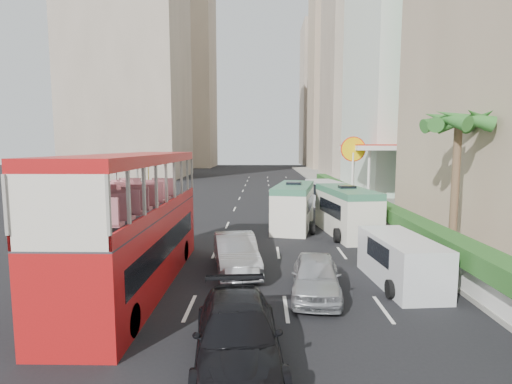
{
  "coord_description": "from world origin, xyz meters",
  "views": [
    {
      "loc": [
        -1.17,
        -14.67,
        5.35
      ],
      "look_at": [
        -1.5,
        4.0,
        3.2
      ],
      "focal_mm": 28.0,
      "sensor_mm": 36.0,
      "label": 1
    }
  ],
  "objects_px": {
    "car_silver_lane_a": "(236,271)",
    "shell_station": "(382,174)",
    "car_silver_lane_b": "(316,295)",
    "panel_van_far": "(326,194)",
    "van_asset": "(288,211)",
    "panel_van_near": "(401,261)",
    "minibus_near": "(294,206)",
    "double_decker_bus": "(135,222)",
    "palm_tree": "(455,189)",
    "minibus_far": "(346,211)",
    "car_black": "(237,364)"
  },
  "relations": [
    {
      "from": "van_asset",
      "to": "panel_van_near",
      "type": "distance_m",
      "value": 17.67
    },
    {
      "from": "car_silver_lane_a",
      "to": "car_silver_lane_b",
      "type": "xyz_separation_m",
      "value": [
        3.07,
        -2.77,
        0.0
      ]
    },
    {
      "from": "panel_van_far",
      "to": "van_asset",
      "type": "bearing_deg",
      "value": -153.75
    },
    {
      "from": "double_decker_bus",
      "to": "car_silver_lane_a",
      "type": "relative_size",
      "value": 2.3
    },
    {
      "from": "double_decker_bus",
      "to": "palm_tree",
      "type": "xyz_separation_m",
      "value": [
        13.8,
        4.0,
        0.85
      ]
    },
    {
      "from": "car_black",
      "to": "panel_van_far",
      "type": "relative_size",
      "value": 0.91
    },
    {
      "from": "van_asset",
      "to": "minibus_far",
      "type": "bearing_deg",
      "value": -71.26
    },
    {
      "from": "double_decker_bus",
      "to": "panel_van_near",
      "type": "bearing_deg",
      "value": 2.66
    },
    {
      "from": "car_silver_lane_b",
      "to": "minibus_far",
      "type": "xyz_separation_m",
      "value": [
        3.17,
        10.12,
        1.42
      ]
    },
    {
      "from": "car_silver_lane_a",
      "to": "van_asset",
      "type": "xyz_separation_m",
      "value": [
        3.21,
        15.8,
        0.0
      ]
    },
    {
      "from": "double_decker_bus",
      "to": "panel_van_near",
      "type": "xyz_separation_m",
      "value": [
        10.17,
        0.47,
        -1.6
      ]
    },
    {
      "from": "car_silver_lane_b",
      "to": "shell_station",
      "type": "xyz_separation_m",
      "value": [
        9.26,
        23.76,
        2.75
      ]
    },
    {
      "from": "car_silver_lane_b",
      "to": "palm_tree",
      "type": "relative_size",
      "value": 0.66
    },
    {
      "from": "car_silver_lane_a",
      "to": "panel_van_near",
      "type": "relative_size",
      "value": 1.03
    },
    {
      "from": "double_decker_bus",
      "to": "minibus_far",
      "type": "relative_size",
      "value": 1.72
    },
    {
      "from": "van_asset",
      "to": "shell_station",
      "type": "distance_m",
      "value": 10.85
    },
    {
      "from": "panel_van_near",
      "to": "shell_station",
      "type": "bearing_deg",
      "value": 70.48
    },
    {
      "from": "minibus_far",
      "to": "double_decker_bus",
      "type": "bearing_deg",
      "value": -144.17
    },
    {
      "from": "panel_van_far",
      "to": "palm_tree",
      "type": "bearing_deg",
      "value": -87.99
    },
    {
      "from": "minibus_near",
      "to": "panel_van_near",
      "type": "xyz_separation_m",
      "value": [
        3.32,
        -10.87,
        -0.5
      ]
    },
    {
      "from": "car_black",
      "to": "double_decker_bus",
      "type": "bearing_deg",
      "value": 122.62
    },
    {
      "from": "shell_station",
      "to": "minibus_far",
      "type": "bearing_deg",
      "value": -114.07
    },
    {
      "from": "minibus_near",
      "to": "minibus_far",
      "type": "height_order",
      "value": "minibus_near"
    },
    {
      "from": "minibus_near",
      "to": "panel_van_far",
      "type": "height_order",
      "value": "minibus_near"
    },
    {
      "from": "double_decker_bus",
      "to": "minibus_near",
      "type": "bearing_deg",
      "value": 58.85
    },
    {
      "from": "minibus_far",
      "to": "shell_station",
      "type": "height_order",
      "value": "shell_station"
    },
    {
      "from": "palm_tree",
      "to": "shell_station",
      "type": "bearing_deg",
      "value": 83.4
    },
    {
      "from": "van_asset",
      "to": "panel_van_near",
      "type": "bearing_deg",
      "value": -80.21
    },
    {
      "from": "minibus_near",
      "to": "shell_station",
      "type": "distance_m",
      "value": 14.88
    },
    {
      "from": "car_black",
      "to": "van_asset",
      "type": "xyz_separation_m",
      "value": [
        2.67,
        23.18,
        0.0
      ]
    },
    {
      "from": "car_black",
      "to": "palm_tree",
      "type": "relative_size",
      "value": 0.81
    },
    {
      "from": "car_silver_lane_b",
      "to": "car_black",
      "type": "xyz_separation_m",
      "value": [
        -2.53,
        -4.6,
        0.0
      ]
    },
    {
      "from": "double_decker_bus",
      "to": "van_asset",
      "type": "relative_size",
      "value": 2.56
    },
    {
      "from": "minibus_near",
      "to": "minibus_far",
      "type": "bearing_deg",
      "value": -22.08
    },
    {
      "from": "car_silver_lane_b",
      "to": "palm_tree",
      "type": "distance_m",
      "value": 9.17
    },
    {
      "from": "minibus_far",
      "to": "panel_van_near",
      "type": "height_order",
      "value": "minibus_far"
    },
    {
      "from": "car_silver_lane_b",
      "to": "minibus_far",
      "type": "bearing_deg",
      "value": 78.85
    },
    {
      "from": "palm_tree",
      "to": "shell_station",
      "type": "height_order",
      "value": "palm_tree"
    },
    {
      "from": "car_silver_lane_b",
      "to": "shell_station",
      "type": "bearing_deg",
      "value": 74.95
    },
    {
      "from": "car_silver_lane_a",
      "to": "shell_station",
      "type": "relative_size",
      "value": 0.6
    },
    {
      "from": "car_silver_lane_b",
      "to": "panel_van_far",
      "type": "bearing_deg",
      "value": 86.37
    },
    {
      "from": "minibus_near",
      "to": "shell_station",
      "type": "relative_size",
      "value": 0.81
    },
    {
      "from": "panel_van_near",
      "to": "minibus_near",
      "type": "bearing_deg",
      "value": 101.97
    },
    {
      "from": "minibus_far",
      "to": "shell_station",
      "type": "bearing_deg",
      "value": 58.41
    },
    {
      "from": "minibus_far",
      "to": "panel_van_near",
      "type": "xyz_separation_m",
      "value": [
        0.27,
        -8.88,
        -0.48
      ]
    },
    {
      "from": "double_decker_bus",
      "to": "van_asset",
      "type": "distance_m",
      "value": 19.26
    },
    {
      "from": "car_silver_lane_b",
      "to": "car_silver_lane_a",
      "type": "bearing_deg",
      "value": 144.2
    },
    {
      "from": "car_silver_lane_b",
      "to": "palm_tree",
      "type": "bearing_deg",
      "value": 40.25
    },
    {
      "from": "panel_van_near",
      "to": "double_decker_bus",
      "type": "bearing_deg",
      "value": 177.64
    },
    {
      "from": "car_silver_lane_b",
      "to": "van_asset",
      "type": "bearing_deg",
      "value": 95.81
    }
  ]
}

